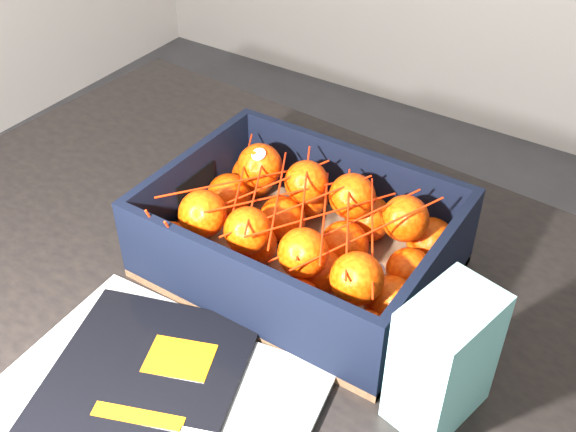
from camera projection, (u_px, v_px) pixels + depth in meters
The scene contains 6 objects.
table at pixel (264, 339), 0.96m from camera, with size 1.25×0.88×0.75m.
magazine_stack at pixel (143, 405), 0.74m from camera, with size 0.38×0.33×0.02m.
produce_crate at pixel (300, 247), 0.90m from camera, with size 0.37×0.28×0.12m.
clementine_heap at pixel (303, 235), 0.89m from camera, with size 0.35×0.26×0.11m.
mesh_net at pixel (291, 207), 0.86m from camera, with size 0.31×0.25×0.09m.
retail_carton at pixel (444, 359), 0.70m from camera, with size 0.07×0.11×0.16m, color white.
Camera 1 is at (0.40, -0.58, 1.38)m, focal length 42.74 mm.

